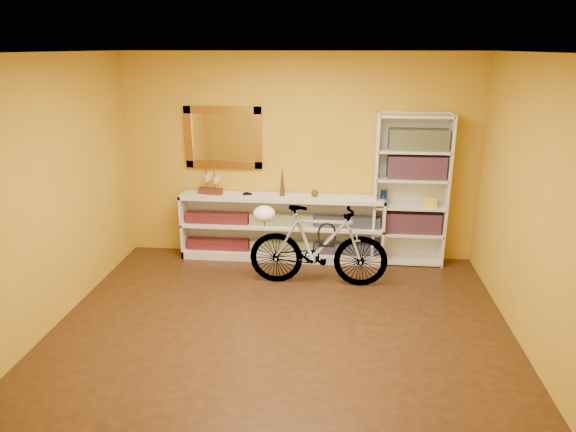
# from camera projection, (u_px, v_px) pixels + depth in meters

# --- Properties ---
(floor) EXTENTS (4.50, 4.00, 0.01)m
(floor) POSITION_uv_depth(u_px,v_px,m) (281.00, 330.00, 5.08)
(floor) COLOR black
(floor) RESTS_ON ground
(ceiling) EXTENTS (4.50, 4.00, 0.01)m
(ceiling) POSITION_uv_depth(u_px,v_px,m) (280.00, 52.00, 4.27)
(ceiling) COLOR silver
(ceiling) RESTS_ON ground
(back_wall) EXTENTS (4.50, 0.01, 2.60)m
(back_wall) POSITION_uv_depth(u_px,v_px,m) (298.00, 158.00, 6.57)
(back_wall) COLOR #C0901C
(back_wall) RESTS_ON ground
(left_wall) EXTENTS (0.01, 4.00, 2.60)m
(left_wall) POSITION_uv_depth(u_px,v_px,m) (43.00, 196.00, 4.89)
(left_wall) COLOR #C0901C
(left_wall) RESTS_ON ground
(right_wall) EXTENTS (0.01, 4.00, 2.60)m
(right_wall) POSITION_uv_depth(u_px,v_px,m) (540.00, 211.00, 4.47)
(right_wall) COLOR #C0901C
(right_wall) RESTS_ON ground
(gilt_mirror) EXTENTS (0.98, 0.06, 0.78)m
(gilt_mirror) POSITION_uv_depth(u_px,v_px,m) (223.00, 138.00, 6.55)
(gilt_mirror) COLOR #8D5919
(gilt_mirror) RESTS_ON back_wall
(wall_socket) EXTENTS (0.09, 0.02, 0.09)m
(wall_socket) POSITION_uv_depth(u_px,v_px,m) (366.00, 238.00, 6.80)
(wall_socket) COLOR silver
(wall_socket) RESTS_ON back_wall
(console_unit) EXTENTS (2.60, 0.35, 0.85)m
(console_unit) POSITION_uv_depth(u_px,v_px,m) (282.00, 227.00, 6.68)
(console_unit) COLOR silver
(console_unit) RESTS_ON floor
(cd_row_lower) EXTENTS (2.50, 0.13, 0.14)m
(cd_row_lower) POSITION_uv_depth(u_px,v_px,m) (282.00, 246.00, 6.74)
(cd_row_lower) COLOR black
(cd_row_lower) RESTS_ON console_unit
(cd_row_upper) EXTENTS (2.50, 0.13, 0.14)m
(cd_row_upper) POSITION_uv_depth(u_px,v_px,m) (281.00, 220.00, 6.63)
(cd_row_upper) COLOR navy
(cd_row_upper) RESTS_ON console_unit
(model_ship) EXTENTS (0.32, 0.15, 0.36)m
(model_ship) POSITION_uv_depth(u_px,v_px,m) (210.00, 180.00, 6.58)
(model_ship) COLOR #3E1C11
(model_ship) RESTS_ON console_unit
(toy_car) EXTENTS (0.00, 0.00, 0.00)m
(toy_car) POSITION_uv_depth(u_px,v_px,m) (247.00, 195.00, 6.59)
(toy_car) COLOR black
(toy_car) RESTS_ON console_unit
(bronze_ornament) EXTENTS (0.07, 0.07, 0.40)m
(bronze_ornament) POSITION_uv_depth(u_px,v_px,m) (282.00, 181.00, 6.49)
(bronze_ornament) COLOR #51391C
(bronze_ornament) RESTS_ON console_unit
(decorative_orb) EXTENTS (0.09, 0.09, 0.09)m
(decorative_orb) POSITION_uv_depth(u_px,v_px,m) (315.00, 193.00, 6.50)
(decorative_orb) COLOR #51391C
(decorative_orb) RESTS_ON console_unit
(bookcase) EXTENTS (0.90, 0.30, 1.90)m
(bookcase) POSITION_uv_depth(u_px,v_px,m) (410.00, 191.00, 6.39)
(bookcase) COLOR silver
(bookcase) RESTS_ON floor
(book_row_a) EXTENTS (0.70, 0.22, 0.26)m
(book_row_a) POSITION_uv_depth(u_px,v_px,m) (412.00, 222.00, 6.52)
(book_row_a) COLOR maroon
(book_row_a) RESTS_ON bookcase
(book_row_b) EXTENTS (0.70, 0.22, 0.28)m
(book_row_b) POSITION_uv_depth(u_px,v_px,m) (416.00, 167.00, 6.29)
(book_row_b) COLOR maroon
(book_row_b) RESTS_ON bookcase
(book_row_c) EXTENTS (0.70, 0.22, 0.25)m
(book_row_c) POSITION_uv_depth(u_px,v_px,m) (419.00, 139.00, 6.19)
(book_row_c) COLOR #1A545D
(book_row_c) RESTS_ON bookcase
(travel_mug) EXTENTS (0.09, 0.09, 0.19)m
(travel_mug) POSITION_uv_depth(u_px,v_px,m) (384.00, 198.00, 6.43)
(travel_mug) COLOR navy
(travel_mug) RESTS_ON bookcase
(red_tin) EXTENTS (0.13, 0.13, 0.16)m
(red_tin) POSITION_uv_depth(u_px,v_px,m) (397.00, 142.00, 6.26)
(red_tin) COLOR maroon
(red_tin) RESTS_ON bookcase
(yellow_bag) EXTENTS (0.17, 0.13, 0.12)m
(yellow_bag) POSITION_uv_depth(u_px,v_px,m) (431.00, 202.00, 6.37)
(yellow_bag) COLOR yellow
(yellow_bag) RESTS_ON bookcase
(bicycle) EXTENTS (0.43, 1.63, 0.95)m
(bicycle) POSITION_uv_depth(u_px,v_px,m) (318.00, 246.00, 5.92)
(bicycle) COLOR silver
(bicycle) RESTS_ON floor
(helmet) EXTENTS (0.25, 0.24, 0.19)m
(helmet) POSITION_uv_depth(u_px,v_px,m) (264.00, 214.00, 5.87)
(helmet) COLOR white
(helmet) RESTS_ON bicycle
(u_lock) EXTENTS (0.22, 0.02, 0.22)m
(u_lock) POSITION_uv_depth(u_px,v_px,m) (327.00, 234.00, 5.87)
(u_lock) COLOR black
(u_lock) RESTS_ON bicycle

